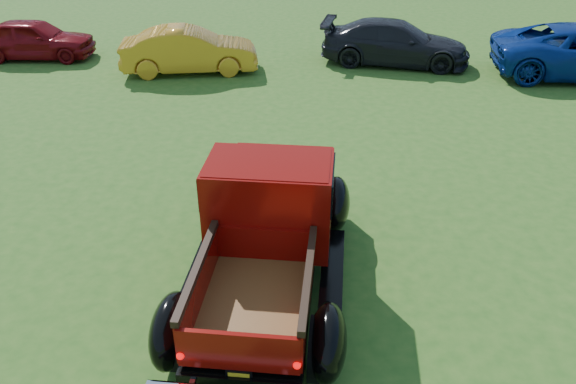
# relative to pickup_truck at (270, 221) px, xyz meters

# --- Properties ---
(ground) EXTENTS (120.00, 120.00, 0.00)m
(ground) POSITION_rel_pickup_truck_xyz_m (-0.11, 0.45, -0.89)
(ground) COLOR #265117
(ground) RESTS_ON ground
(pickup_truck) EXTENTS (2.59, 5.15, 1.87)m
(pickup_truck) POSITION_rel_pickup_truck_xyz_m (0.00, 0.00, 0.00)
(pickup_truck) COLOR black
(pickup_truck) RESTS_ON ground
(show_car_red) EXTENTS (3.83, 1.67, 1.28)m
(show_car_red) POSITION_rel_pickup_truck_xyz_m (-8.61, 10.84, -0.25)
(show_car_red) COLOR maroon
(show_car_red) RESTS_ON ground
(show_car_yellow) EXTENTS (4.25, 2.07, 1.34)m
(show_car_yellow) POSITION_rel_pickup_truck_xyz_m (-3.26, 9.68, -0.22)
(show_car_yellow) COLOR orange
(show_car_yellow) RESTS_ON ground
(show_car_grey) EXTENTS (4.88, 2.62, 1.34)m
(show_car_grey) POSITION_rel_pickup_truck_xyz_m (3.07, 10.90, -0.22)
(show_car_grey) COLOR black
(show_car_grey) RESTS_ON ground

